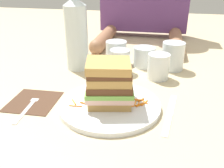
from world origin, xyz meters
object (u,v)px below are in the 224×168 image
empty_tumbler_1 (173,56)px  empty_tumbler_3 (120,61)px  sandwich (109,83)px  knife (170,115)px  empty_tumbler_2 (116,52)px  main_plate (110,105)px  empty_tumbler_0 (144,57)px  juice_glass (158,68)px  water_bottle (76,33)px  napkin_dark (33,101)px  fork (30,104)px

empty_tumbler_1 → empty_tumbler_3: 0.19m
sandwich → knife: size_ratio=0.67×
empty_tumbler_2 → main_plate: bearing=-82.3°
knife → empty_tumbler_0: (-0.09, 0.32, 0.03)m
main_plate → juice_glass: (0.11, 0.21, 0.03)m
knife → water_bottle: water_bottle is taller
water_bottle → empty_tumbler_2: (0.12, 0.08, -0.08)m
empty_tumbler_2 → empty_tumbler_3: 0.09m
main_plate → sandwich: (-0.00, -0.00, 0.06)m
juice_glass → sandwich: bearing=-118.2°
knife → empty_tumbler_3: size_ratio=2.53×
napkin_dark → empty_tumbler_1: size_ratio=1.35×
main_plate → empty_tumbler_2: size_ratio=3.13×
napkin_dark → empty_tumbler_0: 0.43m
juice_glass → empty_tumbler_2: (-0.16, 0.11, 0.01)m
empty_tumbler_2 → empty_tumbler_0: bearing=-6.1°
sandwich → water_bottle: 0.31m
sandwich → empty_tumbler_1: (0.16, 0.31, -0.02)m
main_plate → empty_tumbler_3: size_ratio=3.31×
main_plate → water_bottle: bearing=123.9°
napkin_dark → knife: size_ratio=0.66×
fork → sandwich: bearing=9.3°
empty_tumbler_3 → sandwich: bearing=-86.4°
empty_tumbler_0 → juice_glass: bearing=-62.8°
main_plate → water_bottle: size_ratio=0.92×
fork → empty_tumbler_1: (0.37, 0.34, 0.04)m
empty_tumbler_0 → empty_tumbler_1: empty_tumbler_1 is taller
fork → empty_tumbler_1: empty_tumbler_1 is taller
fork → empty_tumbler_3: bearing=55.4°
juice_glass → empty_tumbler_0: (-0.05, 0.10, -0.00)m
knife → empty_tumbler_2: size_ratio=2.40×
juice_glass → water_bottle: size_ratio=0.29×
knife → juice_glass: (-0.04, 0.22, 0.04)m
fork → empty_tumbler_1: size_ratio=1.72×
napkin_dark → knife: (0.36, 0.00, 0.00)m
fork → knife: bearing=4.2°
empty_tumbler_0 → empty_tumbler_2: bearing=173.9°
sandwich → fork: bearing=-170.7°
juice_glass → empty_tumbler_2: bearing=144.2°
main_plate → empty_tumbler_0: size_ratio=3.36×
empty_tumbler_1 → empty_tumbler_2: size_ratio=1.16×
main_plate → empty_tumbler_0: bearing=79.0°
juice_glass → empty_tumbler_0: bearing=117.2°
empty_tumbler_0 → empty_tumbler_2: empty_tumbler_2 is taller
juice_glass → fork: bearing=-142.3°
napkin_dark → main_plate: bearing=3.3°
main_plate → empty_tumbler_1: size_ratio=2.70×
napkin_dark → water_bottle: bearing=81.2°
juice_glass → empty_tumbler_3: 0.13m
empty_tumbler_1 → empty_tumbler_3: (-0.18, -0.06, -0.01)m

